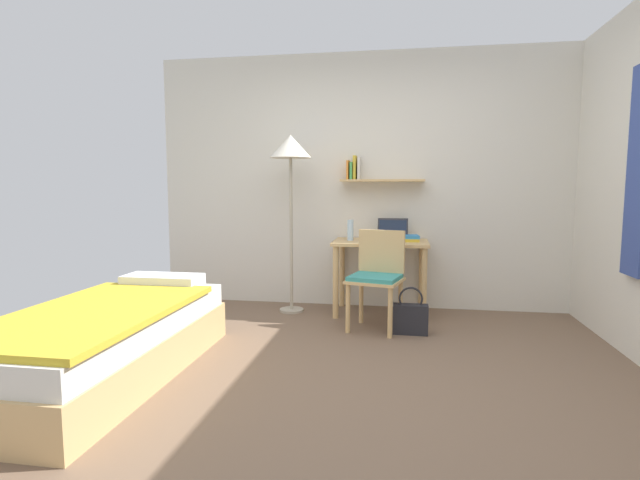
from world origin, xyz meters
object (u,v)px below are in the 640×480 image
at_px(water_bottle, 350,230).
at_px(laptop, 393,235).
at_px(bed, 107,341).
at_px(handbag, 410,318).
at_px(desk, 381,255).
at_px(desk_chair, 377,274).
at_px(book_stack, 409,238).
at_px(standing_lamp, 291,156).

bearing_deg(water_bottle, laptop, 10.76).
distance_m(bed, handbag, 2.35).
relative_size(desk, desk_chair, 1.06).
bearing_deg(book_stack, desk_chair, -117.46).
bearing_deg(laptop, handbag, -76.49).
bearing_deg(bed, laptop, 47.88).
xyz_separation_m(bed, book_stack, (1.97, 1.94, 0.51)).
bearing_deg(desk_chair, desk, 89.19).
relative_size(book_stack, handbag, 0.58).
height_order(bed, handbag, bed).
relative_size(desk, book_stack, 3.87).
xyz_separation_m(laptop, water_bottle, (-0.41, -0.08, 0.05)).
distance_m(standing_lamp, handbag, 1.91).
bearing_deg(book_stack, desk, -174.47).
bearing_deg(desk_chair, water_bottle, 119.11).
bearing_deg(water_bottle, bed, -126.03).
distance_m(desk, standing_lamp, 1.31).
height_order(desk, laptop, laptop).
distance_m(desk, desk_chair, 0.52).
bearing_deg(handbag, book_stack, 90.85).
relative_size(standing_lamp, book_stack, 7.40).
bearing_deg(standing_lamp, book_stack, 4.33).
bearing_deg(desk_chair, book_stack, 62.54).
relative_size(desk, laptop, 3.00).
bearing_deg(laptop, desk, -143.22).
bearing_deg(bed, standing_lamp, 66.30).
bearing_deg(handbag, bed, -147.15).
distance_m(standing_lamp, book_stack, 1.40).
xyz_separation_m(water_bottle, handbag, (0.58, -0.64, -0.68)).
relative_size(standing_lamp, laptop, 5.75).
xyz_separation_m(standing_lamp, handbag, (1.16, -0.57, -1.41)).
distance_m(desk, laptop, 0.24).
xyz_separation_m(desk_chair, standing_lamp, (-0.87, 0.46, 1.06)).
distance_m(book_stack, handbag, 0.90).
distance_m(desk_chair, water_bottle, 0.69).
bearing_deg(standing_lamp, desk, 3.96).
relative_size(standing_lamp, handbag, 4.31).
height_order(desk_chair, handbag, desk_chair).
bearing_deg(standing_lamp, bed, -113.70).
relative_size(water_bottle, handbag, 0.50).
xyz_separation_m(desk_chair, handbag, (0.29, -0.12, -0.35)).
bearing_deg(handbag, desk, 114.15).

